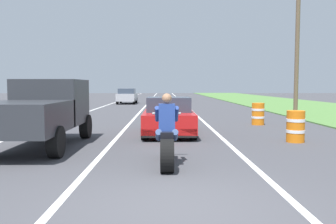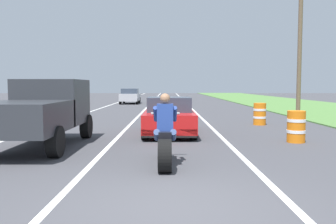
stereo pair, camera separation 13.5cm
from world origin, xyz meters
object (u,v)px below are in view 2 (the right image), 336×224
motorcycle_with_rider (165,140)px  construction_barrel_mid (260,114)px  pickup_truck_left_lane_dark_grey (43,109)px  construction_barrel_nearest (296,126)px  distant_car_far_ahead (130,96)px  sports_car_red (169,117)px

motorcycle_with_rider → construction_barrel_mid: 9.31m
pickup_truck_left_lane_dark_grey → motorcycle_with_rider: bearing=-35.2°
motorcycle_with_rider → construction_barrel_mid: (4.24, 8.28, -0.09)m
motorcycle_with_rider → construction_barrel_nearest: motorcycle_with_rider is taller
construction_barrel_nearest → distant_car_far_ahead: 25.37m
pickup_truck_left_lane_dark_grey → distant_car_far_ahead: bearing=90.2°
sports_car_red → construction_barrel_mid: bearing=35.3°
sports_car_red → construction_barrel_nearest: (4.00, -2.04, -0.13)m
sports_car_red → distant_car_far_ahead: 22.43m
construction_barrel_nearest → construction_barrel_mid: (0.13, 4.97, 0.00)m
pickup_truck_left_lane_dark_grey → sports_car_red: bearing=37.1°
construction_barrel_mid → distant_car_far_ahead: size_ratio=0.25×
pickup_truck_left_lane_dark_grey → construction_barrel_nearest: bearing=5.7°
motorcycle_with_rider → construction_barrel_nearest: bearing=38.8°
motorcycle_with_rider → distant_car_far_ahead: size_ratio=0.55×
motorcycle_with_rider → construction_barrel_nearest: 5.28m
distant_car_far_ahead → sports_car_red: bearing=-80.2°
motorcycle_with_rider → pickup_truck_left_lane_dark_grey: bearing=144.8°
sports_car_red → distant_car_far_ahead: bearing=99.8°
motorcycle_with_rider → construction_barrel_nearest: (4.11, 3.31, -0.09)m
sports_car_red → construction_barrel_nearest: bearing=-27.0°
motorcycle_with_rider → pickup_truck_left_lane_dark_grey: pickup_truck_left_lane_dark_grey is taller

